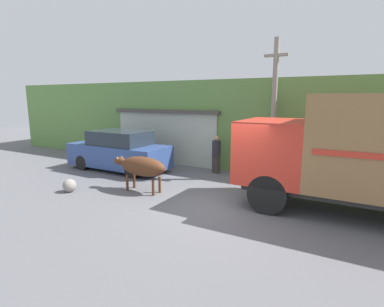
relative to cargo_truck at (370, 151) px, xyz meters
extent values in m
plane|color=slate|center=(-3.61, -1.09, -1.82)|extent=(60.00, 60.00, 0.00)
cube|color=#608C47|center=(-3.61, 5.78, 0.17)|extent=(32.00, 5.34, 3.98)
cube|color=#B2BCAD|center=(-8.61, 4.24, -0.58)|extent=(5.63, 2.40, 2.47)
cube|color=#4C4742|center=(-8.61, 4.24, 0.73)|extent=(5.93, 2.70, 0.16)
cube|color=#2D2D2D|center=(-0.19, 0.03, -1.17)|extent=(5.94, 1.90, 0.18)
cube|color=red|center=(-2.45, 0.03, -0.18)|extent=(1.94, 2.37, 1.80)
cube|color=#232D38|center=(-3.44, 0.03, 0.15)|extent=(0.04, 2.02, 0.63)
cylinder|color=black|center=(-2.35, -0.89, -1.26)|extent=(1.11, 0.52, 1.11)
ellipsoid|color=#512D19|center=(-6.62, -1.14, -0.92)|extent=(1.81, 0.67, 0.67)
ellipsoid|color=#512D19|center=(-7.65, -1.14, -0.84)|extent=(0.50, 0.29, 0.29)
cone|color=#B7AD93|center=(-7.65, -1.26, -0.69)|extent=(0.06, 0.06, 0.11)
cone|color=#B7AD93|center=(-7.65, -1.03, -0.69)|extent=(0.06, 0.06, 0.11)
cylinder|color=#512D19|center=(-7.18, -1.33, -1.54)|extent=(0.09, 0.09, 0.56)
cylinder|color=#512D19|center=(-7.18, -0.96, -1.54)|extent=(0.09, 0.09, 0.56)
cylinder|color=#512D19|center=(-6.06, -1.33, -1.54)|extent=(0.09, 0.09, 0.56)
cylinder|color=#512D19|center=(-6.06, -0.96, -1.54)|extent=(0.09, 0.09, 0.56)
cube|color=#334C8C|center=(-9.58, 0.87, -1.15)|extent=(4.65, 1.84, 0.97)
cube|color=#232D38|center=(-9.47, 0.87, -0.36)|extent=(2.56, 1.70, 0.61)
cylinder|color=black|center=(-11.03, 0.10, -1.49)|extent=(0.66, 0.30, 0.66)
cylinder|color=black|center=(-8.14, 0.10, -1.49)|extent=(0.66, 0.30, 0.66)
cube|color=#38332D|center=(-5.54, 2.47, -1.44)|extent=(0.37, 0.31, 0.75)
cylinder|color=#26262D|center=(-5.54, 2.47, -0.74)|extent=(0.48, 0.48, 0.65)
sphere|color=tan|center=(-5.54, 2.47, -0.31)|extent=(0.21, 0.21, 0.21)
cylinder|color=gray|center=(-3.25, 2.72, 0.89)|extent=(0.20, 0.20, 5.41)
cube|color=gray|center=(-3.25, 2.72, 2.94)|extent=(0.90, 0.16, 0.10)
sphere|color=gray|center=(-8.81, -2.42, -1.59)|extent=(0.45, 0.45, 0.45)
camera|label=1|loc=(-0.27, -8.97, 1.38)|focal=28.00mm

